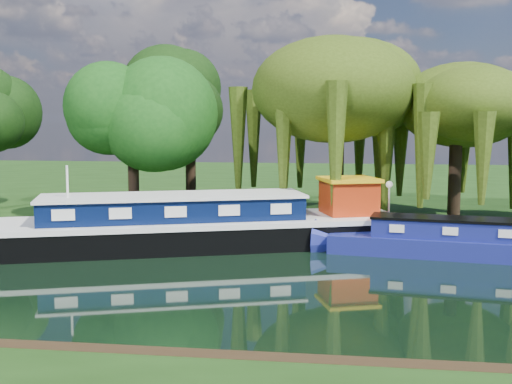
# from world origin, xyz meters

# --- Properties ---
(ground) EXTENTS (120.00, 120.00, 0.00)m
(ground) POSITION_xyz_m (0.00, 0.00, 0.00)
(ground) COLOR black
(far_bank) EXTENTS (120.00, 52.00, 0.45)m
(far_bank) POSITION_xyz_m (0.00, 34.00, 0.23)
(far_bank) COLOR #16330E
(far_bank) RESTS_ON ground
(dutch_barge) EXTENTS (20.48, 10.81, 4.24)m
(dutch_barge) POSITION_xyz_m (-8.78, 6.97, 1.05)
(dutch_barge) COLOR black
(dutch_barge) RESTS_ON ground
(narrowboat) EXTENTS (13.37, 4.24, 1.92)m
(narrowboat) POSITION_xyz_m (4.09, 6.09, 0.69)
(narrowboat) COLOR navy
(narrowboat) RESTS_ON ground
(red_dinghy) EXTENTS (3.24, 2.71, 0.58)m
(red_dinghy) POSITION_xyz_m (-13.32, 6.48, 0.00)
(red_dinghy) COLOR #A0280B
(red_dinghy) RESTS_ON ground
(willow_left) EXTENTS (8.29, 8.29, 9.93)m
(willow_left) POSITION_xyz_m (-2.21, 14.20, 7.66)
(willow_left) COLOR black
(willow_left) RESTS_ON far_bank
(willow_right) EXTENTS (6.60, 6.60, 8.03)m
(willow_right) POSITION_xyz_m (4.24, 13.22, 6.31)
(willow_right) COLOR black
(willow_right) RESTS_ON far_bank
(tree_far_left) EXTENTS (5.52, 5.52, 8.89)m
(tree_far_left) POSITION_xyz_m (-13.50, 11.15, 6.53)
(tree_far_left) COLOR black
(tree_far_left) RESTS_ON far_bank
(tree_far_mid) EXTENTS (5.81, 5.81, 9.51)m
(tree_far_mid) POSITION_xyz_m (-11.67, 17.19, 7.00)
(tree_far_mid) COLOR black
(tree_far_mid) RESTS_ON far_bank
(lamppost) EXTENTS (0.36, 0.36, 2.56)m
(lamppost) POSITION_xyz_m (0.50, 10.50, 2.42)
(lamppost) COLOR silver
(lamppost) RESTS_ON far_bank
(mooring_posts) EXTENTS (19.16, 0.16, 1.00)m
(mooring_posts) POSITION_xyz_m (-0.50, 8.40, 0.95)
(mooring_posts) COLOR silver
(mooring_posts) RESTS_ON far_bank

